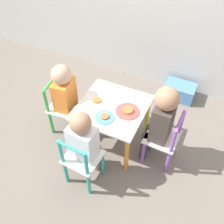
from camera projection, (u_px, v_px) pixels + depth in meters
ground_plane at (112, 139)px, 2.45m from camera, size 6.00×6.00×0.00m
kids_table at (112, 112)px, 2.19m from camera, size 0.55×0.55×0.42m
chair_purple at (164, 139)px, 2.12m from camera, size 0.27×0.27×0.53m
chair_green at (63, 107)px, 2.37m from camera, size 0.29×0.29×0.53m
chair_teal at (82, 160)px, 1.98m from camera, size 0.28×0.28×0.53m
child_right at (161, 119)px, 1.98m from camera, size 0.23×0.20×0.78m
child_left at (66, 94)px, 2.23m from camera, size 0.22×0.21×0.73m
child_front at (85, 141)px, 1.89m from camera, size 0.21×0.21×0.72m
plate_right at (128, 111)px, 2.10m from camera, size 0.20×0.20×0.03m
plate_left at (97, 101)px, 2.18m from camera, size 0.17×0.17×0.03m
plate_front at (105, 117)px, 2.05m from camera, size 0.15×0.15×0.03m
storage_bin at (179, 91)px, 2.80m from camera, size 0.32×0.20×0.17m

